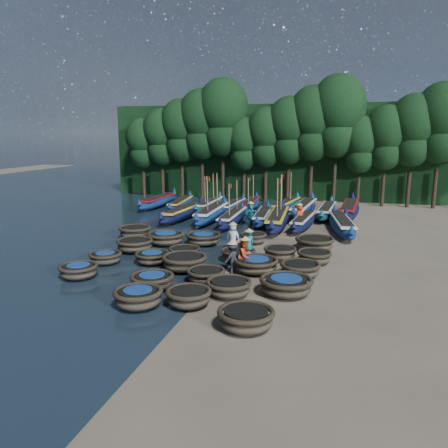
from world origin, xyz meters
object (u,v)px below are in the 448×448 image
(coracle_16, at_px, (185,252))
(long_boat_5, at_px, (263,216))
(fisherman_6, at_px, (299,215))
(fisherman_4, at_px, (241,254))
(coracle_5, at_px, (79,270))
(coracle_19, at_px, (314,256))
(coracle_22, at_px, (204,238))
(long_boat_8, at_px, (342,224))
(coracle_2, at_px, (138,297))
(long_boat_12, at_px, (233,206))
(long_boat_15, at_px, (304,208))
(fisherman_5, at_px, (251,213))
(coracle_13, at_px, (256,264))
(long_boat_11, at_px, (209,205))
(coracle_8, at_px, (229,287))
(long_boat_16, at_px, (327,211))
(coracle_11, at_px, (152,257))
(long_boat_17, at_px, (349,209))
(coracle_4, at_px, (246,318))
(coracle_21, at_px, (166,238))
(fisherman_3, at_px, (232,257))
(long_boat_9, at_px, (159,201))
(coracle_6, at_px, (152,281))
(coracle_10, at_px, (105,257))
(long_boat_2, at_px, (183,213))
(long_boat_14, at_px, (285,206))
(long_boat_3, at_px, (212,213))
(long_boat_6, at_px, (278,219))
(coracle_3, at_px, (189,297))
(coracle_17, at_px, (238,254))
(fisherman_1, at_px, (249,243))
(coracle_9, at_px, (286,285))
(long_boat_13, at_px, (250,205))
(fisherman_2, at_px, (245,255))
(coracle_12, at_px, (185,262))
(long_boat_7, at_px, (304,221))
(coracle_24, at_px, (315,243))
(coracle_20, at_px, (135,232))
(coracle_23, at_px, (253,238))
(coracle_15, at_px, (135,245))
(coracle_7, at_px, (206,275))

(coracle_16, distance_m, long_boat_5, 11.48)
(fisherman_6, bearing_deg, fisherman_4, -172.56)
(coracle_5, xyz_separation_m, coracle_19, (10.96, 5.54, 0.01))
(coracle_22, height_order, long_boat_8, long_boat_8)
(coracle_2, xyz_separation_m, long_boat_5, (1.71, 18.40, 0.05))
(long_boat_12, distance_m, long_boat_15, 6.42)
(coracle_22, distance_m, fisherman_5, 6.97)
(coracle_13, bearing_deg, long_boat_8, 69.39)
(long_boat_11, distance_m, long_boat_15, 8.60)
(coracle_8, distance_m, long_boat_16, 20.26)
(coracle_2, height_order, coracle_5, coracle_2)
(coracle_11, bearing_deg, long_boat_17, 59.01)
(coracle_4, bearing_deg, long_boat_15, 90.41)
(coracle_21, relative_size, fisherman_3, 1.30)
(coracle_11, relative_size, long_boat_9, 0.25)
(coracle_2, distance_m, coracle_6, 2.11)
(coracle_8, relative_size, long_boat_9, 0.26)
(coracle_19, relative_size, long_boat_16, 0.27)
(coracle_10, xyz_separation_m, long_boat_2, (-0.41, 12.91, 0.19))
(long_boat_14, relative_size, fisherman_6, 4.13)
(long_boat_2, bearing_deg, long_boat_3, 8.54)
(long_boat_6, height_order, long_boat_9, long_boat_6)
(long_boat_12, height_order, long_boat_17, long_boat_17)
(coracle_8, height_order, coracle_13, coracle_13)
(coracle_3, relative_size, coracle_6, 0.92)
(coracle_17, height_order, fisherman_1, fisherman_1)
(long_boat_5, bearing_deg, long_boat_8, -20.01)
(coracle_9, distance_m, fisherman_4, 3.93)
(coracle_6, distance_m, long_boat_13, 21.76)
(fisherman_2, bearing_deg, fisherman_4, 73.50)
(coracle_12, bearing_deg, fisherman_3, 6.75)
(coracle_22, distance_m, long_boat_8, 10.43)
(coracle_10, height_order, long_boat_13, long_boat_13)
(long_boat_7, bearing_deg, coracle_3, -94.74)
(coracle_3, xyz_separation_m, coracle_10, (-6.46, 4.45, -0.06))
(coracle_24, height_order, long_boat_3, long_boat_3)
(coracle_3, xyz_separation_m, fisherman_6, (2.71, 16.77, 0.51))
(coracle_11, bearing_deg, long_boat_11, 96.95)
(coracle_6, height_order, coracle_22, coracle_22)
(long_boat_7, xyz_separation_m, long_boat_12, (-6.90, 5.37, -0.01))
(coracle_20, xyz_separation_m, coracle_23, (8.00, 0.77, -0.08))
(coracle_16, bearing_deg, coracle_17, 6.59)
(long_boat_8, bearing_deg, coracle_15, -152.32)
(coracle_13, distance_m, long_boat_17, 17.90)
(coracle_2, relative_size, long_boat_2, 0.25)
(long_boat_17, height_order, fisherman_6, fisherman_6)
(coracle_24, bearing_deg, coracle_22, -176.39)
(coracle_10, distance_m, fisherman_5, 13.34)
(coracle_7, relative_size, long_boat_8, 0.25)
(coracle_2, bearing_deg, long_boat_12, 94.75)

